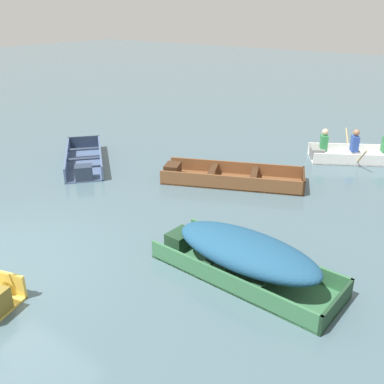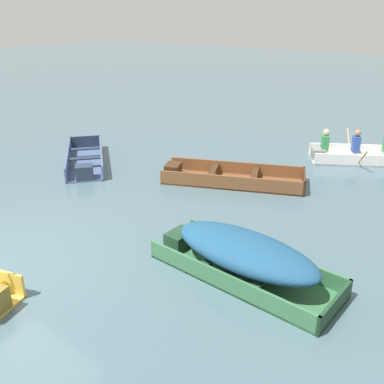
{
  "view_description": "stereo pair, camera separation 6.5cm",
  "coord_description": "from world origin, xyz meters",
  "px_view_note": "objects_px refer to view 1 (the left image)",
  "views": [
    {
      "loc": [
        6.33,
        -2.75,
        4.05
      ],
      "look_at": [
        1.19,
        4.05,
        0.35
      ],
      "focal_mm": 40.0,
      "sensor_mm": 36.0,
      "label": 1
    },
    {
      "loc": [
        6.38,
        -2.71,
        4.05
      ],
      "look_at": [
        1.19,
        4.05,
        0.35
      ],
      "focal_mm": 40.0,
      "sensor_mm": 36.0,
      "label": 2
    }
  ],
  "objects_px": {
    "skiff_green_mid_moored": "(244,254)",
    "rowboat_white_with_crew": "(367,154)",
    "skiff_wooden_brown_far_moored": "(227,177)",
    "skiff_slate_blue_near_moored": "(84,161)"
  },
  "relations": [
    {
      "from": "skiff_green_mid_moored",
      "to": "rowboat_white_with_crew",
      "type": "bearing_deg",
      "value": 90.94
    },
    {
      "from": "skiff_green_mid_moored",
      "to": "skiff_wooden_brown_far_moored",
      "type": "distance_m",
      "value": 4.1
    },
    {
      "from": "skiff_wooden_brown_far_moored",
      "to": "skiff_slate_blue_near_moored",
      "type": "bearing_deg",
      "value": -160.17
    },
    {
      "from": "skiff_wooden_brown_far_moored",
      "to": "skiff_green_mid_moored",
      "type": "bearing_deg",
      "value": -53.38
    },
    {
      "from": "skiff_wooden_brown_far_moored",
      "to": "rowboat_white_with_crew",
      "type": "xyz_separation_m",
      "value": [
        2.32,
        3.77,
        0.08
      ]
    },
    {
      "from": "skiff_wooden_brown_far_moored",
      "to": "rowboat_white_with_crew",
      "type": "distance_m",
      "value": 4.43
    },
    {
      "from": "skiff_green_mid_moored",
      "to": "skiff_slate_blue_near_moored",
      "type": "bearing_deg",
      "value": 162.97
    },
    {
      "from": "skiff_slate_blue_near_moored",
      "to": "skiff_green_mid_moored",
      "type": "xyz_separation_m",
      "value": [
        6.24,
        -1.91,
        0.26
      ]
    },
    {
      "from": "skiff_green_mid_moored",
      "to": "rowboat_white_with_crew",
      "type": "height_order",
      "value": "rowboat_white_with_crew"
    },
    {
      "from": "skiff_green_mid_moored",
      "to": "skiff_wooden_brown_far_moored",
      "type": "relative_size",
      "value": 0.88
    }
  ]
}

